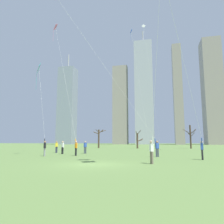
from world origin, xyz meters
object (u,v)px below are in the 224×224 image
kite_flyer_midfield_right_pink (71,118)px  distant_kite_drifting_right_white (146,40)px  bystander_strolling_midfield (57,146)px  bystander_far_off_by_trees (85,147)px  bare_tree_center (99,137)px  kite_flyer_foreground_right_orange (154,105)px  distant_kite_high_overhead_blue (132,39)px  kite_flyer_far_back_green (195,117)px  bare_tree_far_right_edge (138,140)px  kite_flyer_midfield_left_purple (137,118)px  bystander_watching_nearby (63,147)px  bare_tree_left_of_center (190,136)px  kite_flyer_foreground_left_teal (43,123)px

kite_flyer_midfield_right_pink → distant_kite_drifting_right_white: 29.45m
bystander_strolling_midfield → distant_kite_drifting_right_white: (11.68, 16.48, 22.69)m
bystander_strolling_midfield → bystander_far_off_by_trees: bearing=-8.8°
bare_tree_center → kite_flyer_foreground_right_orange: bearing=-68.2°
distant_kite_drifting_right_white → distant_kite_high_overhead_blue: 4.06m
kite_flyer_far_back_green → bare_tree_far_right_edge: bearing=104.2°
kite_flyer_midfield_left_purple → kite_flyer_midfield_right_pink: size_ratio=0.95×
kite_flyer_midfield_left_purple → kite_flyer_midfield_right_pink: 7.98m
distant_kite_drifting_right_white → distant_kite_high_overhead_blue: distant_kite_drifting_right_white is taller
kite_flyer_far_back_green → bare_tree_center: kite_flyer_far_back_green is taller
bare_tree_far_right_edge → bystander_strolling_midfield: bearing=-111.6°
distant_kite_high_overhead_blue → bystander_strolling_midfield: bearing=-124.3°
kite_flyer_far_back_green → kite_flyer_foreground_right_orange: (-3.15, -3.94, 0.43)m
kite_flyer_foreground_right_orange → bare_tree_far_right_edge: kite_flyer_foreground_right_orange is taller
bare_tree_far_right_edge → kite_flyer_foreground_right_orange: bearing=-82.3°
kite_flyer_foreground_right_orange → bystander_watching_nearby: bearing=137.7°
kite_flyer_midfield_right_pink → bystander_strolling_midfield: kite_flyer_midfield_right_pink is taller
bystander_far_off_by_trees → distant_kite_high_overhead_blue: distant_kite_high_overhead_blue is taller
kite_flyer_foreground_right_orange → bystander_strolling_midfield: (-13.77, 12.99, -3.08)m
kite_flyer_foreground_right_orange → distant_kite_high_overhead_blue: 32.68m
distant_kite_drifting_right_white → bare_tree_center: 25.30m
bystander_far_off_by_trees → bare_tree_far_right_edge: 23.72m
kite_flyer_far_back_green → kite_flyer_midfield_left_purple: bearing=146.9°
distant_kite_high_overhead_blue → bare_tree_left_of_center: (11.75, 10.50, -19.81)m
kite_flyer_foreground_left_teal → bare_tree_left_of_center: bearing=56.6°
kite_flyer_midfield_right_pink → bare_tree_far_right_edge: 27.49m
kite_flyer_foreground_left_teal → bare_tree_far_right_edge: bearing=74.8°
bystander_watching_nearby → bystander_strolling_midfield: (-2.04, 2.33, 0.00)m
kite_flyer_midfield_right_pink → bystander_watching_nearby: kite_flyer_midfield_right_pink is taller
distant_kite_drifting_right_white → bystander_watching_nearby: bearing=-117.1°
bystander_watching_nearby → distant_kite_drifting_right_white: distant_kite_drifting_right_white is taller
bystander_far_off_by_trees → bare_tree_center: bearing=102.2°
distant_kite_high_overhead_blue → bystander_far_off_by_trees: bearing=-108.4°
kite_flyer_foreground_right_orange → bare_tree_center: bearing=111.8°
kite_flyer_far_back_green → kite_flyer_midfield_left_purple: 6.06m
kite_flyer_far_back_green → bystander_far_off_by_trees: bearing=146.1°
kite_flyer_foreground_right_orange → bare_tree_left_of_center: 37.63m
bystander_watching_nearby → kite_flyer_midfield_right_pink: bearing=-46.3°
kite_flyer_foreground_right_orange → kite_flyer_midfield_right_pink: (-9.77, 8.62, 0.28)m
bare_tree_center → kite_flyer_far_back_green: bearing=-61.4°
kite_flyer_far_back_green → bare_tree_center: bearing=118.6°
kite_flyer_foreground_left_teal → distant_kite_high_overhead_blue: bearing=67.7°
kite_flyer_foreground_right_orange → bare_tree_center: size_ratio=2.85×
bare_tree_left_of_center → bare_tree_far_right_edge: bearing=-173.5°
kite_flyer_far_back_green → bare_tree_left_of_center: kite_flyer_far_back_green is taller
kite_flyer_midfield_left_purple → bystander_strolling_midfield: kite_flyer_midfield_left_purple is taller
kite_flyer_midfield_left_purple → distant_kite_drifting_right_white: bearing=90.5°
bystander_far_off_by_trees → kite_flyer_foreground_right_orange: bearing=-52.9°
kite_flyer_foreground_left_teal → distant_kite_high_overhead_blue: distant_kite_high_overhead_blue is taller
bystander_strolling_midfield → distant_kite_high_overhead_blue: distant_kite_high_overhead_blue is taller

